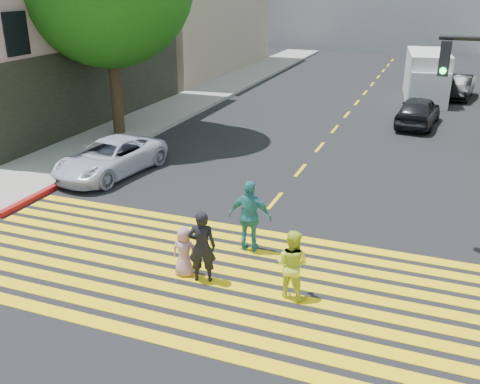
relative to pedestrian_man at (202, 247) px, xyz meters
The scene contains 14 objects.
ground 1.31m from the pedestrian_man, 82.76° to the right, with size 120.00×120.00×0.00m, color black.
sidewalk_left 22.62m from the pedestrian_man, 111.74° to the left, with size 3.00×40.00×0.15m, color gray.
curb_red 8.45m from the pedestrian_man, 143.55° to the left, with size 0.20×8.00×0.16m, color maroon.
crosswalk 0.89m from the pedestrian_man, 65.47° to the left, with size 13.40×5.30×0.01m.
lane_line 21.52m from the pedestrian_man, 89.66° to the left, with size 0.12×34.40×0.01m.
pedestrian_man is the anchor object (origin of this frame).
pedestrian_woman 2.01m from the pedestrian_man, ahead, with size 0.74×0.58×1.53m, color #D8E932.
pedestrian_child 0.55m from the pedestrian_man, behind, with size 0.57×0.37×1.18m, color #BA8194.
pedestrian_extra 1.80m from the pedestrian_man, 73.99° to the left, with size 1.07×0.45×1.82m, color teal.
white_sedan 7.93m from the pedestrian_man, 138.02° to the left, with size 2.00×4.34×1.20m, color silver.
dark_car_near 16.36m from the pedestrian_man, 77.53° to the left, with size 1.63×4.05×1.38m, color black.
silver_car 28.71m from the pedestrian_man, 83.45° to the left, with size 1.72×4.22×1.23m, color #BBBBBB.
dark_car_parked 23.86m from the pedestrian_man, 77.24° to the left, with size 1.36×3.89×1.28m, color black.
white_van 22.38m from the pedestrian_man, 80.98° to the left, with size 2.70×5.73×2.60m.
Camera 1 is at (4.35, -8.41, 6.25)m, focal length 40.00 mm.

